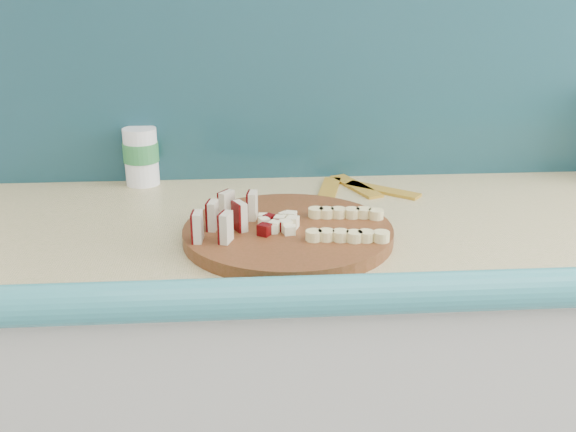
{
  "coord_description": "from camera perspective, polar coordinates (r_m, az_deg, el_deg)",
  "views": [
    {
      "loc": [
        -0.45,
        0.39,
        1.34
      ],
      "look_at": [
        -0.38,
        1.41,
        0.95
      ],
      "focal_mm": 40.0,
      "sensor_mm": 36.0,
      "label": 1
    }
  ],
  "objects": [
    {
      "name": "kitchen_counter",
      "position": [
        1.52,
        18.76,
        -16.21
      ],
      "size": [
        2.2,
        0.63,
        0.91
      ],
      "color": "beige",
      "rests_on": "ground"
    },
    {
      "name": "backsplash",
      "position": [
        1.51,
        17.7,
        12.87
      ],
      "size": [
        2.2,
        0.02,
        0.5
      ],
      "primitive_type": "cube",
      "color": "teal",
      "rests_on": "kitchen_counter"
    },
    {
      "name": "cutting_board",
      "position": [
        1.11,
        0.0,
        -1.52
      ],
      "size": [
        0.41,
        0.41,
        0.02
      ],
      "primitive_type": "cylinder",
      "rotation": [
        0.0,
        0.0,
        -0.13
      ],
      "color": "#46280F",
      "rests_on": "kitchen_counter"
    },
    {
      "name": "apple_wedges",
      "position": [
        1.09,
        -5.56,
        0.02
      ],
      "size": [
        0.11,
        0.14,
        0.05
      ],
      "color": "beige",
      "rests_on": "cutting_board"
    },
    {
      "name": "apple_chunks",
      "position": [
        1.1,
        -1.2,
        -0.5
      ],
      "size": [
        0.06,
        0.06,
        0.02
      ],
      "color": "#F4EEC3",
      "rests_on": "cutting_board"
    },
    {
      "name": "banana_slices",
      "position": [
        1.1,
        5.18,
        -0.69
      ],
      "size": [
        0.15,
        0.15,
        0.02
      ],
      "color": "#E7D88D",
      "rests_on": "cutting_board"
    },
    {
      "name": "canister",
      "position": [
        1.42,
        -12.92,
        5.28
      ],
      "size": [
        0.08,
        0.08,
        0.12
      ],
      "rotation": [
        0.0,
        0.0,
        0.27
      ],
      "color": "white",
      "rests_on": "kitchen_counter"
    },
    {
      "name": "banana_peel",
      "position": [
        1.37,
        6.04,
        2.43
      ],
      "size": [
        0.22,
        0.19,
        0.01
      ],
      "rotation": [
        0.0,
        0.0,
        0.2
      ],
      "color": "gold",
      "rests_on": "kitchen_counter"
    }
  ]
}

